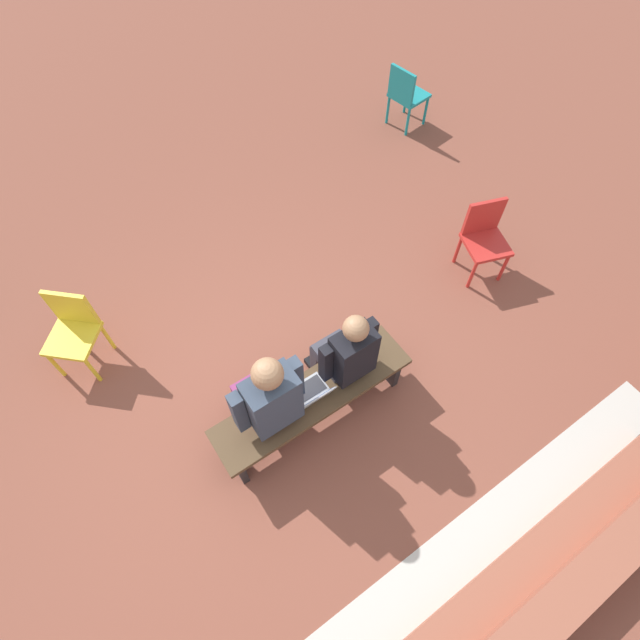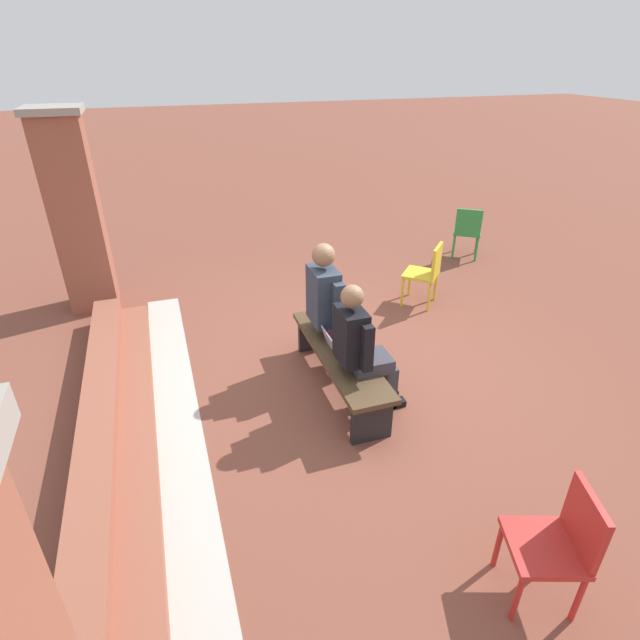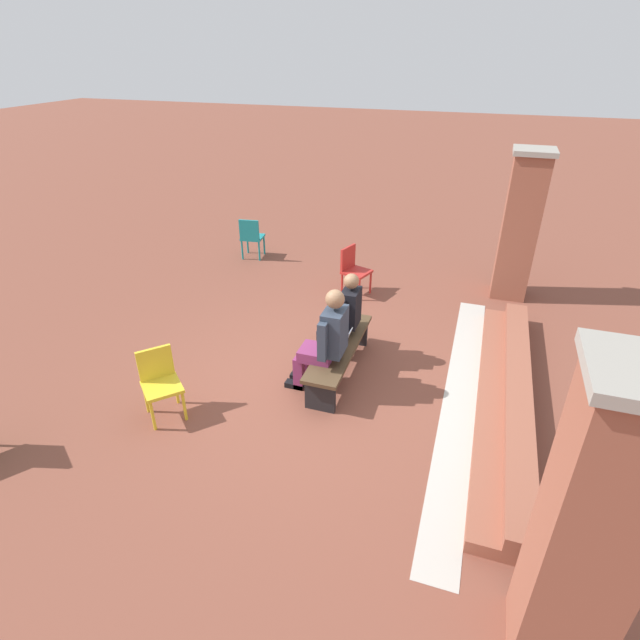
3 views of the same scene
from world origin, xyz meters
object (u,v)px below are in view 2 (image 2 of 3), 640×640
(person_student, at_px, (361,346))
(plastic_chair_far_left, at_px, (559,540))
(plastic_chair_foreground, at_px, (467,230))
(bench, at_px, (340,359))
(laptop, at_px, (338,345))
(plastic_chair_near_bench_left, at_px, (427,271))
(person_adult, at_px, (334,305))

(person_student, distance_m, plastic_chair_far_left, 2.13)
(person_student, relative_size, plastic_chair_foreground, 1.56)
(bench, distance_m, person_student, 0.51)
(plastic_chair_foreground, bearing_deg, plastic_chair_far_left, 152.06)
(bench, relative_size, plastic_chair_far_left, 2.14)
(plastic_chair_far_left, distance_m, plastic_chair_foreground, 5.85)
(laptop, distance_m, plastic_chair_far_left, 2.51)
(laptop, bearing_deg, plastic_chair_far_left, -168.82)
(bench, xyz_separation_m, plastic_chair_foreground, (2.73, -3.22, 0.13))
(person_student, bearing_deg, plastic_chair_foreground, -45.53)
(plastic_chair_far_left, distance_m, plastic_chair_near_bench_left, 4.08)
(plastic_chair_near_bench_left, bearing_deg, laptop, 128.62)
(laptop, relative_size, plastic_chair_foreground, 0.38)
(bench, bearing_deg, person_adult, -10.68)
(plastic_chair_near_bench_left, bearing_deg, person_adult, 121.93)
(plastic_chair_near_bench_left, height_order, plastic_chair_foreground, same)
(laptop, distance_m, plastic_chair_near_bench_left, 2.26)
(bench, distance_m, laptop, 0.15)
(bench, height_order, plastic_chair_far_left, plastic_chair_far_left)
(person_student, xyz_separation_m, person_adult, (0.74, -0.01, 0.05))
(person_student, xyz_separation_m, laptop, (0.38, 0.08, -0.20))
(person_adult, xyz_separation_m, plastic_chair_far_left, (-2.82, -0.40, -0.27))
(person_student, height_order, plastic_chair_far_left, person_student)
(plastic_chair_far_left, bearing_deg, plastic_chair_near_bench_left, -18.30)
(person_adult, distance_m, plastic_chair_far_left, 2.86)
(bench, distance_m, plastic_chair_far_left, 2.49)
(person_adult, xyz_separation_m, laptop, (-0.36, 0.08, -0.25))
(bench, distance_m, plastic_chair_foreground, 4.22)
(plastic_chair_far_left, xyz_separation_m, plastic_chair_foreground, (5.17, -2.74, 0.00))
(bench, height_order, laptop, laptop)
(bench, height_order, plastic_chair_near_bench_left, plastic_chair_near_bench_left)
(person_student, bearing_deg, person_adult, -0.50)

